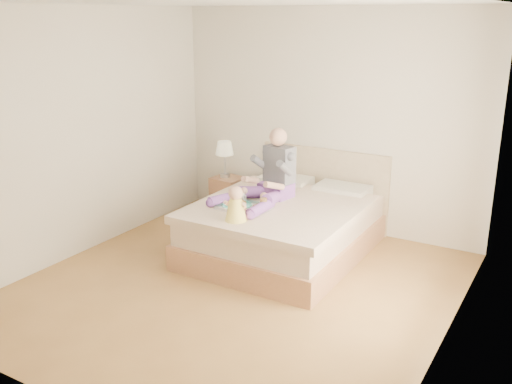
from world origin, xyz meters
The scene contains 7 objects.
room centered at (0.08, 0.01, 1.51)m, with size 4.02×4.22×2.71m.
bed centered at (0.00, 1.08, 0.32)m, with size 1.70×2.18×1.00m.
nightstand centered at (-1.32, 1.88, 0.24)m, with size 0.43×0.39×0.49m.
lamp centered at (-1.37, 1.88, 0.86)m, with size 0.24×0.24×0.49m.
adult centered at (-0.20, 1.01, 0.85)m, with size 0.70×1.03×0.81m.
tray centered at (-0.25, 0.58, 0.64)m, with size 0.55×0.45×0.15m.
baby centered at (-0.14, 0.23, 0.76)m, with size 0.24×0.33×0.36m.
Camera 1 is at (2.78, -4.31, 2.59)m, focal length 40.00 mm.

